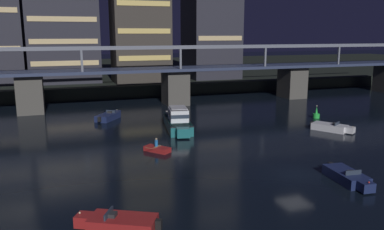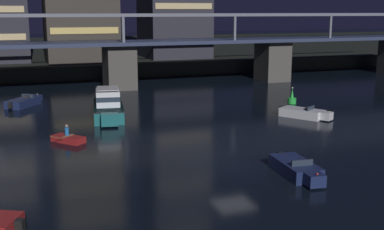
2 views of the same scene
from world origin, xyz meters
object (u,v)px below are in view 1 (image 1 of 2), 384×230
Objects in this scene: tower_central at (140,17)px; dinghy_with_paddler at (157,149)px; tower_west_tall at (63,30)px; channel_buoy at (316,115)px; cabin_cruiser_near_left at (178,121)px; speedboat_near_right at (119,223)px; river_bridge at (175,79)px; speedboat_near_center at (108,116)px; speedboat_mid_center at (331,127)px; speedboat_mid_left at (348,177)px.

dinghy_with_paddler is at bearing -99.43° from tower_central.
tower_central reaches higher than dinghy_with_paddler.
tower_west_tall is 11.36× the size of channel_buoy.
speedboat_near_right is at bearing -114.76° from cabin_cruiser_near_left.
tower_west_tall reaches higher than river_bridge.
speedboat_near_center is 0.96× the size of speedboat_near_right.
cabin_cruiser_near_left is 19.83m from channel_buoy.
tower_central is 37.93m from channel_buoy.
river_bridge is at bearing 74.53° from cabin_cruiser_near_left.
cabin_cruiser_near_left reaches higher than dinghy_with_paddler.
speedboat_near_center is (-11.83, -8.29, -3.68)m from river_bridge.
channel_buoy is at bearing -59.49° from tower_central.
river_bridge is at bearing 118.07° from speedboat_mid_center.
dinghy_with_paddler reaches higher than speedboat_near_center.
tower_west_tall is 2.14× the size of cabin_cruiser_near_left.
speedboat_mid_center is at bearing -55.09° from tower_west_tall.
speedboat_mid_center is at bearing -31.69° from speedboat_near_center.
channel_buoy reaches higher than speedboat_near_center.
speedboat_near_center is at bearing 163.09° from channel_buoy.
tower_west_tall is at bearing 91.43° from speedboat_near_right.
tower_central is at bearing 80.57° from dinghy_with_paddler.
river_bridge is 25.75m from tower_west_tall.
tower_central reaches higher than cabin_cruiser_near_left.
river_bridge is 26.61m from speedboat_mid_center.
speedboat_near_center is at bearing 116.92° from speedboat_mid_left.
speedboat_mid_left is 1.08× the size of speedboat_mid_center.
speedboat_near_center is at bearing 148.31° from speedboat_mid_center.
dinghy_with_paddler is (-9.17, -24.75, -3.82)m from river_bridge.
tower_central reaches higher than speedboat_near_right.
cabin_cruiser_near_left is at bearing 65.24° from speedboat_near_right.
speedboat_mid_center is (12.40, -23.25, -3.68)m from river_bridge.
speedboat_near_center is 0.98× the size of speedboat_mid_center.
speedboat_near_center is at bearing 130.39° from cabin_cruiser_near_left.
channel_buoy is at bearing 18.71° from dinghy_with_paddler.
tower_central is (13.72, -4.20, 2.26)m from tower_west_tall.
tower_central is at bearing 77.00° from speedboat_near_right.
speedboat_mid_center is (17.04, -6.50, -0.64)m from cabin_cruiser_near_left.
tower_central is 2.62× the size of cabin_cruiser_near_left.
speedboat_mid_center is 7.30m from channel_buoy.
speedboat_near_center and speedboat_near_right have the same top height.
cabin_cruiser_near_left is 21.95m from speedboat_mid_left.
speedboat_mid_left is at bearing 6.20° from speedboat_near_right.
tower_west_tall is 4.14× the size of speedboat_mid_center.
tower_west_tall reaches higher than speedboat_near_center.
river_bridge reaches higher than speedboat_near_right.
speedboat_near_right is at bearing -149.67° from speedboat_mid_center.
speedboat_near_center is at bearing 99.17° from dinghy_with_paddler.
cabin_cruiser_near_left is (-1.88, -30.67, -13.26)m from tower_central.
tower_west_tall is 48.32m from channel_buoy.
speedboat_near_right is at bearing -111.95° from dinghy_with_paddler.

